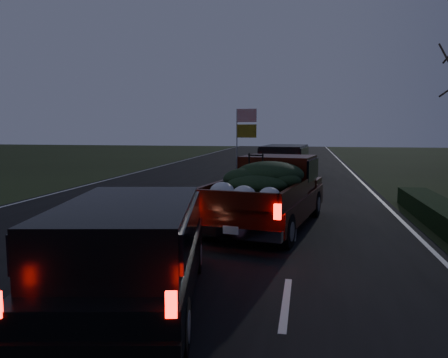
% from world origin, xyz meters
% --- Properties ---
extents(ground, '(120.00, 120.00, 0.00)m').
position_xyz_m(ground, '(0.00, 0.00, 0.00)').
color(ground, black).
rests_on(ground, ground).
extents(road_asphalt, '(14.00, 120.00, 0.02)m').
position_xyz_m(road_asphalt, '(0.00, 0.00, 0.01)').
color(road_asphalt, black).
rests_on(road_asphalt, ground).
extents(pickup_truck, '(3.15, 6.00, 2.99)m').
position_xyz_m(pickup_truck, '(2.87, 2.97, 1.12)').
color(pickup_truck, '#3C0F08').
rests_on(pickup_truck, ground).
extents(lead_suv, '(2.75, 5.53, 1.53)m').
position_xyz_m(lead_suv, '(2.72, 14.72, 1.16)').
color(lead_suv, black).
rests_on(lead_suv, ground).
extents(rear_suv, '(2.87, 5.08, 1.38)m').
position_xyz_m(rear_suv, '(1.24, -3.13, 1.04)').
color(rear_suv, black).
rests_on(rear_suv, ground).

